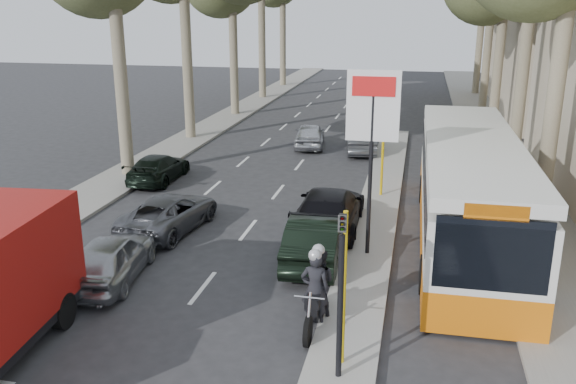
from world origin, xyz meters
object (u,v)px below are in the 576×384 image
object	(u,v)px
dark_hatchback	(316,238)
city_bus	(469,187)
silver_hatchback	(111,258)
motorcycle	(316,288)

from	to	relation	value
dark_hatchback	city_bus	distance (m)	5.27
silver_hatchback	motorcycle	xyz separation A→B (m)	(5.90, -1.10, 0.24)
city_bus	motorcycle	size ratio (longest dim) A/B	5.47
dark_hatchback	motorcycle	bearing A→B (deg)	97.39
city_bus	motorcycle	world-z (taller)	city_bus
silver_hatchback	dark_hatchback	size ratio (longest dim) A/B	0.91
motorcycle	city_bus	bearing A→B (deg)	59.18
city_bus	motorcycle	bearing A→B (deg)	-121.53
dark_hatchback	silver_hatchback	bearing A→B (deg)	23.34
dark_hatchback	motorcycle	xyz separation A→B (m)	(0.63, -3.64, 0.19)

